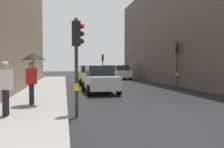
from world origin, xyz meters
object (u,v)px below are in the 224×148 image
object	(u,v)px
traffic_light_near_left	(77,49)
pedestrian_with_umbrella	(33,64)
traffic_light_far_median	(103,61)
car_dark_suv	(107,71)
traffic_light_mid_street	(177,56)
car_silver_hatchback	(100,79)
car_white_compact	(120,72)
pedestrian_with_black_backpack	(4,85)
car_yellow_taxi	(89,75)

from	to	relation	value
traffic_light_near_left	pedestrian_with_umbrella	bearing A→B (deg)	130.25
traffic_light_far_median	car_dark_suv	xyz separation A→B (m)	(1.59, 5.62, -1.42)
traffic_light_mid_street	traffic_light_near_left	distance (m)	12.52
pedestrian_with_umbrella	traffic_light_near_left	bearing A→B (deg)	-49.75
traffic_light_near_left	car_silver_hatchback	size ratio (longest dim) A/B	0.80
car_white_compact	car_dark_suv	size ratio (longest dim) A/B	1.00
traffic_light_near_left	car_dark_suv	xyz separation A→B (m)	(6.36, 29.27, -1.47)
traffic_light_mid_street	car_white_compact	bearing A→B (deg)	100.16
traffic_light_mid_street	pedestrian_with_black_backpack	distance (m)	14.31
traffic_light_near_left	car_dark_suv	distance (m)	29.99
car_white_compact	car_yellow_taxi	bearing A→B (deg)	-123.90
car_yellow_taxi	pedestrian_with_black_backpack	size ratio (longest dim) A/B	2.41
traffic_light_near_left	car_silver_hatchback	xyz separation A→B (m)	(1.82, 6.83, -1.47)
car_silver_hatchback	pedestrian_with_umbrella	distance (m)	6.04
car_dark_suv	pedestrian_with_umbrella	size ratio (longest dim) A/B	2.01
car_yellow_taxi	car_dark_suv	distance (m)	16.49
traffic_light_mid_street	pedestrian_with_black_backpack	size ratio (longest dim) A/B	2.10
pedestrian_with_umbrella	car_silver_hatchback	bearing A→B (deg)	53.85
car_silver_hatchback	pedestrian_with_black_backpack	world-z (taller)	pedestrian_with_black_backpack
car_dark_suv	car_white_compact	bearing A→B (deg)	-89.28
car_silver_hatchback	pedestrian_with_umbrella	size ratio (longest dim) A/B	1.99
car_silver_hatchback	traffic_light_far_median	bearing A→B (deg)	80.04
car_silver_hatchback	car_white_compact	size ratio (longest dim) A/B	1.00
traffic_light_mid_street	traffic_light_near_left	bearing A→B (deg)	-132.56
car_yellow_taxi	car_white_compact	xyz separation A→B (m)	(4.64, 6.91, 0.00)
traffic_light_mid_street	car_silver_hatchback	world-z (taller)	traffic_light_mid_street
car_white_compact	car_dark_suv	distance (m)	8.95
traffic_light_mid_street	car_dark_suv	size ratio (longest dim) A/B	0.87
traffic_light_mid_street	car_dark_suv	world-z (taller)	traffic_light_mid_street
car_white_compact	pedestrian_with_black_backpack	world-z (taller)	pedestrian_with_black_backpack
car_white_compact	car_dark_suv	world-z (taller)	same
traffic_light_mid_street	pedestrian_with_umbrella	xyz separation A→B (m)	(-10.17, -7.21, -0.73)
car_dark_suv	traffic_light_near_left	bearing A→B (deg)	-102.26
car_yellow_taxi	car_dark_suv	bearing A→B (deg)	74.05
traffic_light_near_left	car_white_compact	world-z (taller)	traffic_light_near_left
traffic_light_far_median	car_silver_hatchback	world-z (taller)	traffic_light_far_median
traffic_light_far_median	pedestrian_with_umbrella	world-z (taller)	traffic_light_far_median
pedestrian_with_black_backpack	car_yellow_taxi	bearing A→B (deg)	72.77
traffic_light_near_left	traffic_light_mid_street	bearing A→B (deg)	47.44
traffic_light_near_left	car_yellow_taxi	size ratio (longest dim) A/B	0.80
traffic_light_far_median	pedestrian_with_black_backpack	size ratio (longest dim) A/B	1.88
car_white_compact	pedestrian_with_black_backpack	size ratio (longest dim) A/B	2.42
car_yellow_taxi	car_dark_suv	xyz separation A→B (m)	(4.53, 15.85, 0.00)
car_white_compact	pedestrian_with_umbrella	bearing A→B (deg)	-114.06
car_silver_hatchback	car_white_compact	bearing A→B (deg)	70.96
car_white_compact	pedestrian_with_umbrella	world-z (taller)	pedestrian_with_umbrella
car_white_compact	pedestrian_with_umbrella	distance (m)	20.08
traffic_light_mid_street	car_dark_suv	distance (m)	20.23
traffic_light_mid_street	car_yellow_taxi	distance (m)	8.03
car_silver_hatchback	pedestrian_with_black_backpack	distance (m)	8.04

